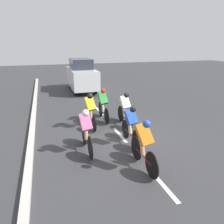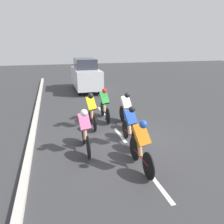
{
  "view_description": "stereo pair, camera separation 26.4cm",
  "coord_description": "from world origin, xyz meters",
  "px_view_note": "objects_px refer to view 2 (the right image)",
  "views": [
    {
      "loc": [
        2.57,
        6.91,
        3.35
      ],
      "look_at": [
        0.32,
        -0.3,
        0.95
      ],
      "focal_mm": 35.0,
      "sensor_mm": 36.0,
      "label": 1
    },
    {
      "loc": [
        2.32,
        6.99,
        3.35
      ],
      "look_at": [
        0.32,
        -0.3,
        0.95
      ],
      "focal_mm": 35.0,
      "sensor_mm": 36.0,
      "label": 2
    }
  ],
  "objects_px": {
    "cyclist_green": "(105,103)",
    "cyclist_blue": "(130,124)",
    "cyclist_yellow": "(92,109)",
    "cyclist_white": "(126,108)",
    "support_car": "(86,75)",
    "cyclist_pink": "(85,129)",
    "cyclist_orange": "(141,143)"
  },
  "relations": [
    {
      "from": "cyclist_pink",
      "to": "cyclist_green",
      "type": "distance_m",
      "value": 3.06
    },
    {
      "from": "cyclist_yellow",
      "to": "cyclist_green",
      "type": "relative_size",
      "value": 0.97
    },
    {
      "from": "cyclist_blue",
      "to": "cyclist_white",
      "type": "distance_m",
      "value": 1.78
    },
    {
      "from": "cyclist_pink",
      "to": "cyclist_yellow",
      "type": "height_order",
      "value": "cyclist_yellow"
    },
    {
      "from": "cyclist_yellow",
      "to": "cyclist_blue",
      "type": "distance_m",
      "value": 2.17
    },
    {
      "from": "cyclist_white",
      "to": "support_car",
      "type": "height_order",
      "value": "support_car"
    },
    {
      "from": "cyclist_white",
      "to": "cyclist_green",
      "type": "xyz_separation_m",
      "value": [
        0.69,
        -0.94,
        0.01
      ]
    },
    {
      "from": "cyclist_pink",
      "to": "cyclist_orange",
      "type": "xyz_separation_m",
      "value": [
        -1.29,
        1.45,
        0.02
      ]
    },
    {
      "from": "cyclist_green",
      "to": "cyclist_blue",
      "type": "bearing_deg",
      "value": 95.36
    },
    {
      "from": "cyclist_yellow",
      "to": "cyclist_orange",
      "type": "height_order",
      "value": "cyclist_orange"
    },
    {
      "from": "cyclist_white",
      "to": "cyclist_orange",
      "type": "bearing_deg",
      "value": 78.06
    },
    {
      "from": "cyclist_white",
      "to": "cyclist_orange",
      "type": "xyz_separation_m",
      "value": [
        0.69,
        3.28,
        0.02
      ]
    },
    {
      "from": "cyclist_green",
      "to": "support_car",
      "type": "height_order",
      "value": "support_car"
    },
    {
      "from": "cyclist_orange",
      "to": "support_car",
      "type": "height_order",
      "value": "support_car"
    },
    {
      "from": "cyclist_orange",
      "to": "cyclist_blue",
      "type": "bearing_deg",
      "value": -99.44
    },
    {
      "from": "cyclist_yellow",
      "to": "cyclist_white",
      "type": "height_order",
      "value": "cyclist_yellow"
    },
    {
      "from": "cyclist_yellow",
      "to": "cyclist_pink",
      "type": "bearing_deg",
      "value": 74.18
    },
    {
      "from": "cyclist_orange",
      "to": "support_car",
      "type": "xyz_separation_m",
      "value": [
        -0.2,
        -10.83,
        0.33
      ]
    },
    {
      "from": "cyclist_pink",
      "to": "support_car",
      "type": "xyz_separation_m",
      "value": [
        -1.49,
        -9.39,
        0.35
      ]
    },
    {
      "from": "cyclist_blue",
      "to": "cyclist_green",
      "type": "bearing_deg",
      "value": -84.64
    },
    {
      "from": "cyclist_blue",
      "to": "cyclist_orange",
      "type": "xyz_separation_m",
      "value": [
        0.26,
        1.55,
        0.05
      ]
    },
    {
      "from": "cyclist_green",
      "to": "cyclist_orange",
      "type": "xyz_separation_m",
      "value": [
        0.01,
        4.21,
        0.01
      ]
    },
    {
      "from": "cyclist_blue",
      "to": "cyclist_green",
      "type": "xyz_separation_m",
      "value": [
        0.25,
        -2.67,
        0.03
      ]
    },
    {
      "from": "cyclist_pink",
      "to": "support_car",
      "type": "bearing_deg",
      "value": -99.02
    },
    {
      "from": "cyclist_white",
      "to": "cyclist_orange",
      "type": "relative_size",
      "value": 1.01
    },
    {
      "from": "cyclist_yellow",
      "to": "cyclist_blue",
      "type": "xyz_separation_m",
      "value": [
        -0.96,
        1.95,
        -0.05
      ]
    },
    {
      "from": "support_car",
      "to": "cyclist_white",
      "type": "bearing_deg",
      "value": 93.71
    },
    {
      "from": "cyclist_orange",
      "to": "cyclist_white",
      "type": "bearing_deg",
      "value": -101.94
    },
    {
      "from": "cyclist_pink",
      "to": "cyclist_white",
      "type": "distance_m",
      "value": 2.7
    },
    {
      "from": "cyclist_yellow",
      "to": "cyclist_orange",
      "type": "relative_size",
      "value": 0.99
    },
    {
      "from": "cyclist_blue",
      "to": "support_car",
      "type": "xyz_separation_m",
      "value": [
        0.05,
        -9.29,
        0.38
      ]
    },
    {
      "from": "cyclist_green",
      "to": "support_car",
      "type": "xyz_separation_m",
      "value": [
        -0.2,
        -6.62,
        0.35
      ]
    }
  ]
}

